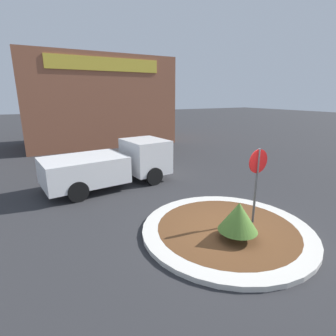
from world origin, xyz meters
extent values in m
plane|color=#2D2D30|center=(0.00, 0.00, 0.00)|extent=(120.00, 120.00, 0.00)
cylinder|color=beige|center=(0.00, 0.00, 0.07)|extent=(5.00, 5.00, 0.14)
cylinder|color=brown|center=(0.00, 0.00, 0.07)|extent=(4.10, 4.10, 0.14)
cylinder|color=#4C4C51|center=(0.93, -0.12, 1.22)|extent=(0.07, 0.07, 2.45)
cylinder|color=#B71414|center=(0.93, -0.12, 2.08)|extent=(0.71, 0.03, 0.71)
cylinder|color=brown|center=(-0.17, -0.60, 0.27)|extent=(0.08, 0.08, 0.25)
cone|color=#4C752D|center=(-0.17, -0.60, 0.79)|extent=(1.07, 1.07, 0.80)
cube|color=white|center=(0.03, 5.91, 1.13)|extent=(1.96, 2.30, 1.54)
cube|color=white|center=(-2.91, 5.61, 0.91)|extent=(3.49, 2.57, 1.09)
cube|color=black|center=(0.64, 5.97, 1.40)|extent=(0.24, 1.90, 0.54)
cylinder|color=black|center=(-0.24, 6.92, 0.40)|extent=(0.83, 0.33, 0.81)
cylinder|color=black|center=(-0.03, 4.87, 0.40)|extent=(0.83, 0.33, 0.81)
cylinder|color=black|center=(-3.61, 6.57, 0.40)|extent=(0.83, 0.33, 0.81)
cylinder|color=black|center=(-3.40, 4.52, 0.40)|extent=(0.83, 0.33, 0.81)
cube|color=#93563D|center=(0.66, 16.83, 3.40)|extent=(11.27, 6.00, 6.80)
cube|color=gold|center=(0.66, 13.80, 5.99)|extent=(7.89, 0.08, 0.90)
camera|label=1|loc=(-4.90, -5.28, 3.92)|focal=28.00mm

